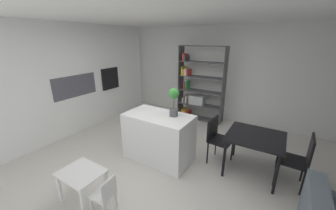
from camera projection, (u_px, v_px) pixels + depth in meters
ground_plane at (161, 164)px, 3.79m from camera, size 8.92×8.92×0.00m
ceiling_slab at (158, 11)px, 2.92m from camera, size 6.49×5.85×0.06m
back_partition at (215, 74)px, 5.69m from camera, size 6.49×0.06×2.67m
tall_cabinet_run_left at (63, 80)px, 4.79m from camera, size 0.61×5.27×2.67m
cabinet_niche_splashback at (75, 86)px, 4.76m from camera, size 0.01×1.14×0.53m
built_in_oven at (110, 78)px, 5.65m from camera, size 0.06×0.59×0.61m
kitchen_island at (159, 137)px, 3.84m from camera, size 1.29×0.72×0.93m
potted_plant_on_island at (174, 100)px, 3.55m from camera, size 0.19×0.19×0.53m
open_bookshelf at (197, 88)px, 5.70m from camera, size 1.34×0.34×2.13m
child_table at (82, 176)px, 2.82m from camera, size 0.62×0.49×0.50m
child_chair_right at (105, 194)px, 2.62m from camera, size 0.30×0.30×0.58m
dining_table at (255, 140)px, 3.35m from camera, size 0.92×0.88×0.73m
dining_chair_window_side at (300, 157)px, 3.05m from camera, size 0.45×0.44×0.92m
dining_chair_island_side at (217, 136)px, 3.72m from camera, size 0.44×0.48×0.88m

